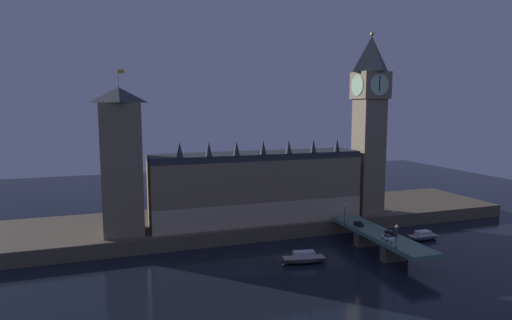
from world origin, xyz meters
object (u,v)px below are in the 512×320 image
car_northbound_trail (388,238)px  street_lamp_near (397,234)px  pedestrian_far_rail (348,221)px  boat_downstream (423,236)px  pedestrian_near_rail (391,242)px  boat_upstream (304,259)px  car_northbound_lead (359,224)px  street_lamp_far (345,211)px  pedestrian_mid_walk (396,231)px  clock_tower (369,119)px  victoria_tower (121,161)px  street_lamp_mid (393,218)px  car_southbound_lead (391,233)px

car_northbound_trail → street_lamp_near: street_lamp_near is taller
pedestrian_far_rail → boat_downstream: bearing=-13.2°
pedestrian_near_rail → street_lamp_near: (-0.40, -2.90, 3.64)m
boat_upstream → boat_downstream: bearing=8.2°
boat_upstream → boat_downstream: 51.90m
car_northbound_lead → street_lamp_far: size_ratio=0.54×
pedestrian_mid_walk → boat_upstream: bearing=176.6°
pedestrian_mid_walk → street_lamp_far: bearing=118.3°
car_northbound_lead → pedestrian_near_rail: bearing=-95.9°
clock_tower → car_northbound_trail: size_ratio=16.65×
street_lamp_far → boat_upstream: bearing=-146.7°
victoria_tower → pedestrian_far_rail: (76.03, -19.70, -22.35)m
victoria_tower → street_lamp_mid: size_ratio=7.64×
pedestrian_far_rail → pedestrian_mid_walk: bearing=-60.8°
car_southbound_lead → boat_downstream: size_ratio=0.38×
pedestrian_near_rail → boat_upstream: (-23.62, 11.32, -6.19)m
pedestrian_mid_walk → street_lamp_mid: size_ratio=0.22×
pedestrian_mid_walk → victoria_tower: bearing=157.3°
car_northbound_trail → street_lamp_mid: (7.03, 7.08, 3.81)m
street_lamp_far → boat_downstream: street_lamp_far is taller
car_southbound_lead → pedestrian_mid_walk: 2.23m
street_lamp_near → street_lamp_far: (0.00, 29.44, -0.08)m
pedestrian_mid_walk → pedestrian_far_rail: bearing=119.2°
pedestrian_far_rail → boat_downstream: size_ratio=0.15×
victoria_tower → car_southbound_lead: victoria_tower is taller
clock_tower → car_northbound_lead: 45.56m
car_northbound_lead → street_lamp_near: 24.82m
boat_downstream → street_lamp_far: bearing=164.4°
victoria_tower → car_northbound_lead: (78.24, -23.41, -22.60)m
victoria_tower → street_lamp_mid: bearing=-21.2°
boat_downstream → street_lamp_near: bearing=-142.5°
street_lamp_near → street_lamp_mid: bearing=56.8°
pedestrian_mid_walk → street_lamp_near: (-9.24, -12.28, 3.63)m
pedestrian_near_rail → boat_upstream: size_ratio=0.11×
car_northbound_trail → car_southbound_lead: size_ratio=0.94×
car_northbound_lead → pedestrian_near_rail: size_ratio=2.38×
car_northbound_trail → pedestrian_near_rail: 5.24m
clock_tower → boat_upstream: (-43.33, -32.02, -42.04)m
car_southbound_lead → boat_downstream: 23.94m
pedestrian_mid_walk → pedestrian_far_rail: pedestrian_far_rail is taller
clock_tower → street_lamp_far: clock_tower is taller
car_southbound_lead → street_lamp_far: street_lamp_far is taller
street_lamp_near → boat_downstream: (28.16, 21.58, -10.01)m
car_northbound_lead → pedestrian_far_rail: size_ratio=2.06×
car_northbound_trail → pedestrian_mid_walk: (6.63, 4.63, 0.12)m
car_southbound_lead → boat_downstream: (21.13, 9.44, -6.15)m
car_southbound_lead → pedestrian_near_rail: (-6.63, -9.24, 0.22)m
victoria_tower → pedestrian_near_rail: 91.12m
car_northbound_lead → pedestrian_mid_walk: 13.82m
street_lamp_near → street_lamp_far: size_ratio=1.02×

